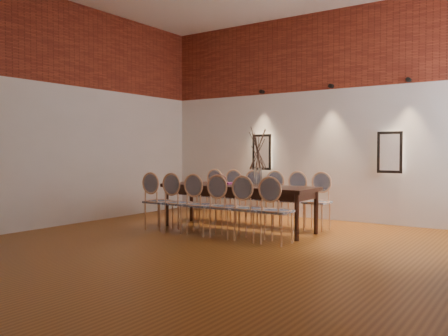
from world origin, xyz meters
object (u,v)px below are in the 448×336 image
Objects in this scene: chair_far_f at (317,202)px; book at (225,183)px; chair_near_f at (277,211)px; vase at (258,177)px; chair_near_d at (225,207)px; chair_far_b at (228,196)px; bowl at (220,179)px; chair_near_b at (179,203)px; chair_near_a at (159,202)px; chair_far_a at (209,195)px; chair_near_c at (201,205)px; chair_far_c at (248,198)px; chair_far_d at (270,199)px; chair_near_e at (250,209)px; dining_table at (237,207)px; chair_far_e at (293,201)px.

chair_far_f is 3.62× the size of book.
vase reaches higher than chair_near_f.
chair_far_b is (-0.89, 1.42, 0.00)m from chair_near_d.
chair_near_b is at bearing -117.22° from bowl.
chair_near_a is at bearing -180.00° from chair_near_f.
book is at bearing 150.04° from chair_near_f.
chair_far_a is at bearing 147.53° from chair_near_f.
chair_near_c and chair_far_b have the same top height.
chair_near_f is (1.79, 0.00, 0.00)m from chair_near_b.
vase reaches higher than chair_near_d.
chair_far_a and chair_far_b have the same top height.
chair_far_f is at bearing 44.37° from vase.
chair_far_f reaches higher than bowl.
chair_near_a is 1.00× the size of chair_far_c.
chair_far_b is at bearing 72.55° from chair_near_a.
chair_near_f is at bearing 90.00° from chair_far_f.
chair_near_a is 0.45m from chair_near_b.
vase is 0.75m from book.
chair_far_d is (1.34, 1.42, 0.00)m from chair_near_a.
chair_far_c is (-0.89, 1.42, 0.00)m from chair_near_e.
bowl reaches higher than book.
chair_far_b is at bearing 146.19° from vase.
chair_near_b and chair_far_d have the same top height.
chair_far_a reaches higher than dining_table.
chair_far_b is at bearing 107.45° from chair_near_c.
chair_near_e and chair_far_c have the same top height.
bowl is at bearing 53.97° from chair_far_d.
chair_far_c is at bearing 0.00° from chair_far_f.
chair_near_e is 1.00× the size of chair_far_d.
chair_near_b is 1.42m from chair_far_b.
chair_far_b and chair_far_d have the same top height.
book is at bearing 68.43° from chair_near_b.
chair_near_d is 1.68m from chair_far_b.
chair_near_b is at bearing -146.13° from vase.
dining_table is 8.94× the size of vase.
chair_near_c and chair_far_d have the same top height.
book is at bearing 21.81° from chair_far_f.
chair_far_e is at bearing 72.55° from chair_near_d.
chair_far_f is at bearing 32.47° from chair_near_a.
chair_near_f is (1.34, 0.00, 0.00)m from chair_near_c.
bowl is (-1.00, 0.66, 0.37)m from chair_near_e.
chair_near_a and chair_far_d have the same top height.
bowl reaches higher than dining_table.
chair_near_d is 1.05m from book.
chair_near_a is at bearing 38.50° from chair_far_e.
chair_near_f is 1.68m from chair_far_d.
vase is (1.06, -0.71, 0.43)m from chair_far_b.
chair_near_c is 1.34m from chair_near_f.
vase is 0.72m from bowl.
chair_far_a and chair_far_e have the same top height.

